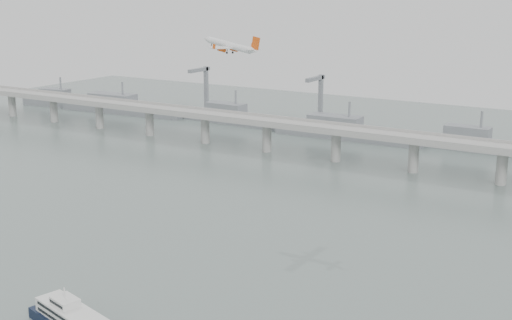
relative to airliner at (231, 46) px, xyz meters
The scene contains 4 objects.
ground 118.63m from the airliner, 69.89° to the right, with size 900.00×900.00×0.00m, color slate.
bridge 136.26m from the airliner, 76.16° to the left, with size 800.00×22.00×23.90m.
distant_fleet 233.48m from the airliner, 124.42° to the left, with size 453.00×60.90×40.00m.
airliner is the anchor object (origin of this frame).
Camera 1 is at (143.63, -180.51, 105.60)m, focal length 48.00 mm.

